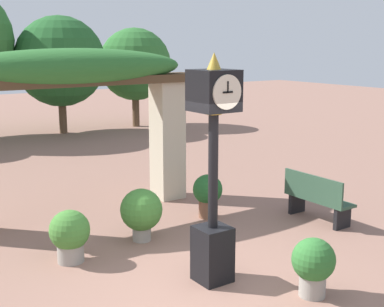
% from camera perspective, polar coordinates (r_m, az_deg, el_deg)
% --- Properties ---
extents(ground_plane, '(60.00, 60.00, 0.00)m').
position_cam_1_polar(ground_plane, '(7.31, 0.85, -14.59)').
color(ground_plane, '#8E6656').
extents(pedestal_clock, '(0.54, 0.59, 3.13)m').
position_cam_1_polar(pedestal_clock, '(7.13, 2.27, -1.79)').
color(pedestal_clock, black).
rests_on(pedestal_clock, ground).
extents(pergola, '(5.21, 1.16, 3.15)m').
position_cam_1_polar(pergola, '(10.18, -12.48, 6.41)').
color(pergola, '#BCB299').
rests_on(pergola, ground).
extents(potted_plant_near_left, '(0.56, 0.56, 0.83)m').
position_cam_1_polar(potted_plant_near_left, '(10.07, 1.68, -4.20)').
color(potted_plant_near_left, brown).
rests_on(potted_plant_near_left, ground).
extents(potted_plant_near_right, '(0.57, 0.57, 0.79)m').
position_cam_1_polar(potted_plant_near_right, '(7.22, 12.82, -11.39)').
color(potted_plant_near_right, gray).
rests_on(potted_plant_near_right, ground).
extents(potted_plant_far_left, '(0.61, 0.61, 0.81)m').
position_cam_1_polar(potted_plant_far_left, '(8.28, -12.91, -8.35)').
color(potted_plant_far_left, gray).
rests_on(potted_plant_far_left, ground).
extents(potted_plant_far_right, '(0.70, 0.70, 0.89)m').
position_cam_1_polar(potted_plant_far_right, '(8.94, -5.43, -6.16)').
color(potted_plant_far_right, gray).
rests_on(potted_plant_far_right, ground).
extents(park_bench, '(0.42, 1.39, 0.89)m').
position_cam_1_polar(park_bench, '(10.15, 13.17, -4.70)').
color(park_bench, '#2D4C38').
rests_on(park_bench, ground).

